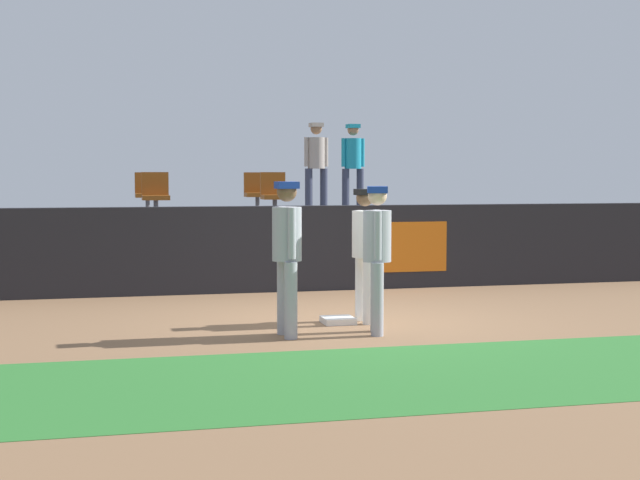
{
  "coord_description": "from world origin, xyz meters",
  "views": [
    {
      "loc": [
        -2.99,
        -11.18,
        1.91
      ],
      "look_at": [
        -0.1,
        1.01,
        1.0
      ],
      "focal_mm": 51.21,
      "sensor_mm": 36.0,
      "label": 1
    }
  ],
  "objects_px": {
    "seat_front_center": "(274,193)",
    "seat_back_left": "(147,192)",
    "seat_back_center": "(257,191)",
    "spectator_hooded": "(353,161)",
    "first_base": "(338,320)",
    "player_fielder_home": "(365,246)",
    "seat_front_left": "(156,193)",
    "player_runner_visitor": "(377,249)",
    "player_coach_visitor": "(287,247)",
    "spectator_capped": "(316,161)"
  },
  "relations": [
    {
      "from": "player_coach_visitor",
      "to": "spectator_hooded",
      "type": "height_order",
      "value": "spectator_hooded"
    },
    {
      "from": "first_base",
      "to": "seat_back_left",
      "type": "distance_m",
      "value": 7.07
    },
    {
      "from": "player_fielder_home",
      "to": "spectator_capped",
      "type": "height_order",
      "value": "spectator_capped"
    },
    {
      "from": "first_base",
      "to": "spectator_capped",
      "type": "height_order",
      "value": "spectator_capped"
    },
    {
      "from": "player_runner_visitor",
      "to": "player_coach_visitor",
      "type": "relative_size",
      "value": 0.97
    },
    {
      "from": "seat_back_left",
      "to": "spectator_hooded",
      "type": "xyz_separation_m",
      "value": [
        4.41,
        1.17,
        0.61
      ]
    },
    {
      "from": "player_runner_visitor",
      "to": "seat_back_center",
      "type": "bearing_deg",
      "value": -163.29
    },
    {
      "from": "player_fielder_home",
      "to": "seat_front_left",
      "type": "xyz_separation_m",
      "value": [
        -2.38,
        4.77,
        0.58
      ]
    },
    {
      "from": "seat_front_center",
      "to": "seat_back_left",
      "type": "bearing_deg",
      "value": 139.84
    },
    {
      "from": "player_coach_visitor",
      "to": "spectator_hooded",
      "type": "xyz_separation_m",
      "value": [
        3.15,
        8.53,
        1.13
      ]
    },
    {
      "from": "seat_front_left",
      "to": "seat_back_center",
      "type": "xyz_separation_m",
      "value": [
        2.07,
        1.8,
        0.0
      ]
    },
    {
      "from": "seat_front_center",
      "to": "spectator_hooded",
      "type": "distance_m",
      "value": 3.79
    },
    {
      "from": "seat_back_center",
      "to": "first_base",
      "type": "bearing_deg",
      "value": -90.4
    },
    {
      "from": "player_fielder_home",
      "to": "seat_front_center",
      "type": "distance_m",
      "value": 4.81
    },
    {
      "from": "player_fielder_home",
      "to": "spectator_hooded",
      "type": "xyz_separation_m",
      "value": [
        1.98,
        7.73,
        1.2
      ]
    },
    {
      "from": "player_coach_visitor",
      "to": "player_runner_visitor",
      "type": "bearing_deg",
      "value": 82.79
    },
    {
      "from": "seat_back_center",
      "to": "spectator_hooded",
      "type": "relative_size",
      "value": 0.45
    },
    {
      "from": "first_base",
      "to": "seat_back_center",
      "type": "bearing_deg",
      "value": 89.6
    },
    {
      "from": "seat_front_center",
      "to": "seat_back_left",
      "type": "distance_m",
      "value": 2.79
    },
    {
      "from": "player_runner_visitor",
      "to": "player_coach_visitor",
      "type": "distance_m",
      "value": 1.09
    },
    {
      "from": "player_runner_visitor",
      "to": "seat_front_left",
      "type": "height_order",
      "value": "seat_front_left"
    },
    {
      "from": "player_fielder_home",
      "to": "seat_front_left",
      "type": "distance_m",
      "value": 5.36
    },
    {
      "from": "player_coach_visitor",
      "to": "seat_back_left",
      "type": "relative_size",
      "value": 2.17
    },
    {
      "from": "seat_back_left",
      "to": "spectator_hooded",
      "type": "height_order",
      "value": "spectator_hooded"
    },
    {
      "from": "seat_front_left",
      "to": "spectator_hooded",
      "type": "bearing_deg",
      "value": 34.28
    },
    {
      "from": "player_coach_visitor",
      "to": "spectator_hooded",
      "type": "distance_m",
      "value": 9.16
    },
    {
      "from": "seat_front_left",
      "to": "player_coach_visitor",
      "type": "bearing_deg",
      "value": -77.81
    },
    {
      "from": "seat_back_center",
      "to": "player_runner_visitor",
      "type": "bearing_deg",
      "value": -88.32
    },
    {
      "from": "player_fielder_home",
      "to": "spectator_capped",
      "type": "distance_m",
      "value": 7.64
    },
    {
      "from": "spectator_hooded",
      "to": "spectator_capped",
      "type": "height_order",
      "value": "spectator_capped"
    },
    {
      "from": "player_runner_visitor",
      "to": "seat_back_left",
      "type": "height_order",
      "value": "seat_back_left"
    },
    {
      "from": "seat_back_center",
      "to": "seat_front_left",
      "type": "bearing_deg",
      "value": -138.95
    },
    {
      "from": "player_coach_visitor",
      "to": "seat_front_left",
      "type": "height_order",
      "value": "seat_front_left"
    },
    {
      "from": "first_base",
      "to": "spectator_hooded",
      "type": "bearing_deg",
      "value": 73.25
    },
    {
      "from": "player_runner_visitor",
      "to": "spectator_hooded",
      "type": "height_order",
      "value": "spectator_hooded"
    },
    {
      "from": "first_base",
      "to": "spectator_capped",
      "type": "bearing_deg",
      "value": 78.96
    },
    {
      "from": "spectator_hooded",
      "to": "spectator_capped",
      "type": "bearing_deg",
      "value": 11.66
    },
    {
      "from": "seat_back_center",
      "to": "seat_back_left",
      "type": "bearing_deg",
      "value": -180.0
    },
    {
      "from": "player_runner_visitor",
      "to": "seat_front_left",
      "type": "bearing_deg",
      "value": -142.83
    },
    {
      "from": "first_base",
      "to": "spectator_hooded",
      "type": "distance_m",
      "value": 8.37
    },
    {
      "from": "player_runner_visitor",
      "to": "player_coach_visitor",
      "type": "bearing_deg",
      "value": -77.9
    },
    {
      "from": "seat_front_center",
      "to": "player_coach_visitor",
      "type": "bearing_deg",
      "value": -98.97
    },
    {
      "from": "player_coach_visitor",
      "to": "seat_back_center",
      "type": "xyz_separation_m",
      "value": [
        0.87,
        7.36,
        0.52
      ]
    },
    {
      "from": "seat_front_left",
      "to": "seat_back_left",
      "type": "relative_size",
      "value": 1.0
    },
    {
      "from": "seat_front_left",
      "to": "spectator_hooded",
      "type": "xyz_separation_m",
      "value": [
        4.35,
        2.97,
        0.61
      ]
    },
    {
      "from": "player_runner_visitor",
      "to": "seat_front_center",
      "type": "height_order",
      "value": "seat_front_center"
    },
    {
      "from": "player_fielder_home",
      "to": "seat_back_left",
      "type": "xyz_separation_m",
      "value": [
        -2.43,
        6.57,
        0.58
      ]
    },
    {
      "from": "spectator_hooded",
      "to": "spectator_capped",
      "type": "xyz_separation_m",
      "value": [
        -0.87,
        -0.27,
        0.0
      ]
    },
    {
      "from": "first_base",
      "to": "seat_back_left",
      "type": "relative_size",
      "value": 0.48
    },
    {
      "from": "spectator_hooded",
      "to": "seat_back_left",
      "type": "bearing_deg",
      "value": 9.57
    }
  ]
}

